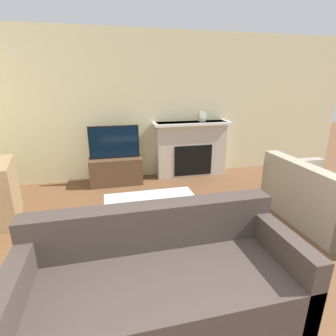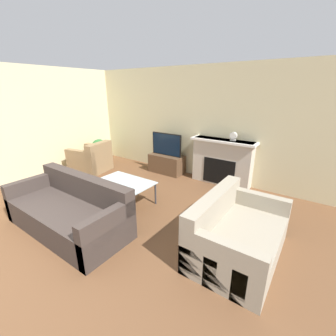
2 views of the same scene
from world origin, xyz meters
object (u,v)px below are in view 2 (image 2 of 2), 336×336
(couch_sectional, at_px, (70,212))
(couch_loveseat, at_px, (236,235))
(tv, at_px, (167,144))
(armchair_by_window, at_px, (91,160))
(potted_plant, at_px, (99,148))
(coffee_table, at_px, (124,184))
(mantel_clock, at_px, (233,136))

(couch_sectional, bearing_deg, couch_loveseat, 21.17)
(tv, relative_size, armchair_by_window, 0.85)
(couch_sectional, height_order, potted_plant, couch_sectional)
(coffee_table, bearing_deg, couch_loveseat, -4.27)
(mantel_clock, bearing_deg, tv, -175.03)
(armchair_by_window, bearing_deg, mantel_clock, 98.66)
(tv, height_order, armchair_by_window, tv)
(couch_sectional, relative_size, mantel_clock, 11.06)
(couch_loveseat, height_order, coffee_table, couch_loveseat)
(coffee_table, bearing_deg, potted_plant, 150.39)
(couch_sectional, height_order, armchair_by_window, same)
(armchair_by_window, relative_size, mantel_clock, 5.33)
(armchair_by_window, relative_size, coffee_table, 0.94)
(tv, xyz_separation_m, couch_sectional, (0.21, -3.01, -0.50))
(couch_loveseat, distance_m, armchair_by_window, 4.51)
(tv, distance_m, mantel_clock, 1.76)
(couch_sectional, xyz_separation_m, couch_loveseat, (2.41, 0.93, 0.00))
(couch_sectional, height_order, mantel_clock, mantel_clock)
(couch_sectional, height_order, couch_loveseat, same)
(potted_plant, bearing_deg, coffee_table, -29.61)
(couch_loveseat, xyz_separation_m, coffee_table, (-2.28, 0.17, 0.13))
(tv, xyz_separation_m, mantel_clock, (1.71, 0.15, 0.39))
(tv, relative_size, couch_sectional, 0.41)
(couch_sectional, bearing_deg, armchair_by_window, 135.85)
(couch_sectional, distance_m, mantel_clock, 3.60)
(armchair_by_window, xyz_separation_m, coffee_table, (2.12, -0.82, 0.12))
(couch_sectional, distance_m, coffee_table, 1.12)
(armchair_by_window, height_order, potted_plant, armchair_by_window)
(tv, bearing_deg, couch_sectional, -86.04)
(couch_sectional, relative_size, coffee_table, 1.94)
(tv, height_order, couch_loveseat, tv)
(mantel_clock, bearing_deg, potted_plant, -170.51)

